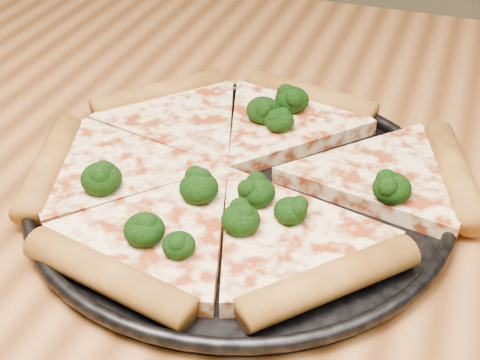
% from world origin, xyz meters
% --- Properties ---
extents(dining_table, '(1.20, 0.90, 0.75)m').
position_xyz_m(dining_table, '(0.00, 0.00, 0.66)').
color(dining_table, '#965C2E').
rests_on(dining_table, ground).
extents(pizza_pan, '(0.34, 0.34, 0.02)m').
position_xyz_m(pizza_pan, '(0.01, 0.01, 0.76)').
color(pizza_pan, black).
rests_on(pizza_pan, dining_table).
extents(pizza, '(0.37, 0.33, 0.03)m').
position_xyz_m(pizza, '(-0.00, 0.02, 0.77)').
color(pizza, '#FED99B').
rests_on(pizza, pizza_pan).
extents(broccoli_florets, '(0.24, 0.24, 0.02)m').
position_xyz_m(broccoli_florets, '(0.01, 0.01, 0.78)').
color(broccoli_florets, black).
rests_on(broccoli_florets, pizza).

